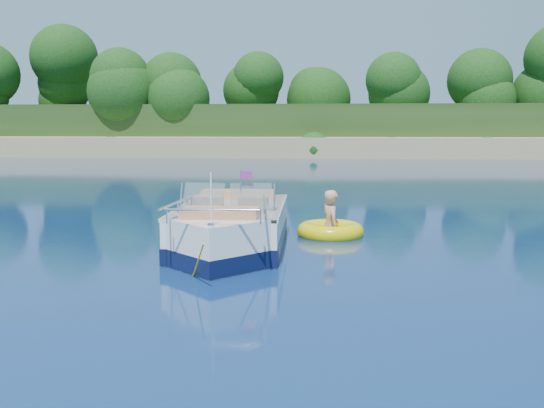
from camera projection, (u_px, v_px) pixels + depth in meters
The scene contains 6 objects.
ground at pixel (165, 275), 9.70m from camera, with size 160.00×160.00×0.00m, color #0B1E4E.
shoreline at pixel (301, 137), 72.60m from camera, with size 170.00×59.00×6.00m.
treeline at pixel (292, 86), 49.52m from camera, with size 150.00×7.12×8.19m.
motorboat at pixel (230, 231), 11.64m from camera, with size 2.08×5.65×1.88m.
tow_tube at pixel (330, 231), 13.15m from camera, with size 1.83×1.83×0.38m.
boy at pixel (330, 235), 13.21m from camera, with size 0.60×0.39×1.64m, color tan.
Camera 1 is at (2.48, -9.30, 2.38)m, focal length 40.00 mm.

